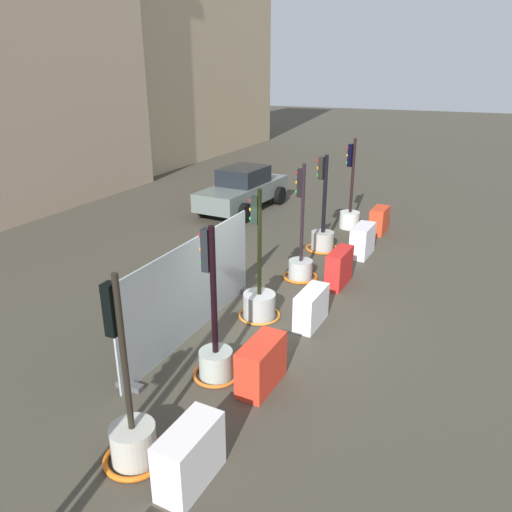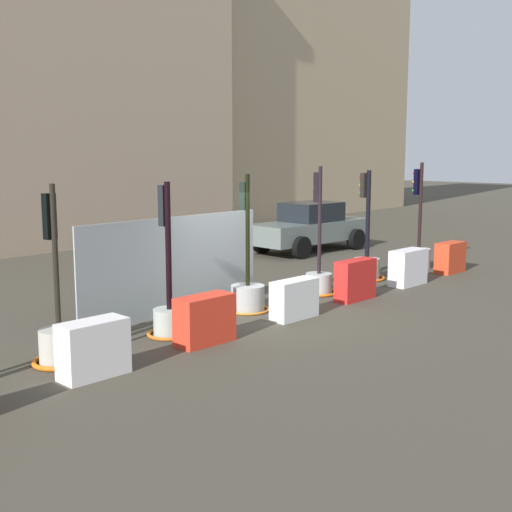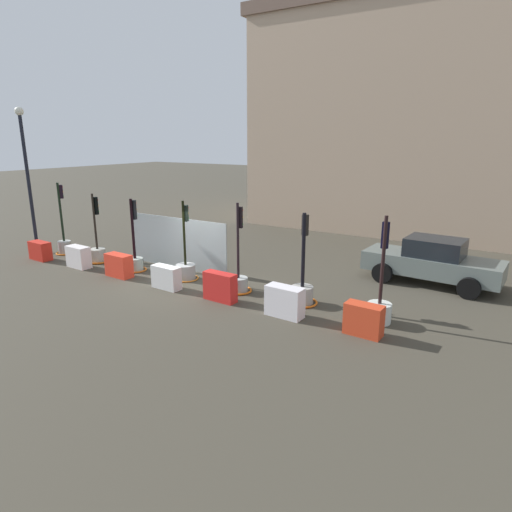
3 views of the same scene
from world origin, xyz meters
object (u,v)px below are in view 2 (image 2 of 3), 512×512
at_px(construction_barrier_3, 294,299).
at_px(construction_barrier_6, 450,257).
at_px(traffic_light_3, 248,292).
at_px(traffic_light_4, 319,276).
at_px(car_grey_saloon, 310,227).
at_px(traffic_light_5, 367,262).
at_px(construction_barrier_1, 93,349).
at_px(construction_barrier_4, 355,280).
at_px(construction_barrier_5, 408,267).
at_px(traffic_light_1, 59,336).
at_px(traffic_light_6, 418,249).
at_px(construction_barrier_2, 205,320).
at_px(traffic_light_2, 169,309).

height_order(construction_barrier_3, construction_barrier_6, construction_barrier_6).
xyz_separation_m(traffic_light_3, traffic_light_4, (2.39, -0.09, 0.02)).
bearing_deg(car_grey_saloon, traffic_light_4, -141.15).
xyz_separation_m(traffic_light_3, construction_barrier_6, (7.07, -1.17, 0.02)).
xyz_separation_m(traffic_light_5, construction_barrier_3, (-4.57, -1.21, -0.07)).
bearing_deg(construction_barrier_3, construction_barrier_1, 179.43).
xyz_separation_m(traffic_light_5, construction_barrier_4, (-2.31, -1.17, -0.01)).
distance_m(traffic_light_3, construction_barrier_5, 4.87).
bearing_deg(construction_barrier_5, traffic_light_3, 166.21).
distance_m(traffic_light_1, traffic_light_6, 11.79).
bearing_deg(construction_barrier_3, construction_barrier_2, 178.41).
bearing_deg(construction_barrier_3, traffic_light_3, 96.44).
distance_m(construction_barrier_2, car_grey_saloon, 11.32).
distance_m(traffic_light_2, construction_barrier_3, 2.66).
xyz_separation_m(traffic_light_4, construction_barrier_6, (4.68, -1.07, -0.00)).
height_order(traffic_light_3, construction_barrier_4, traffic_light_3).
xyz_separation_m(traffic_light_6, construction_barrier_6, (-0.10, -1.03, -0.13)).
distance_m(traffic_light_4, construction_barrier_2, 4.80).
xyz_separation_m(traffic_light_6, construction_barrier_3, (-7.04, -1.02, -0.15)).
distance_m(traffic_light_2, car_grey_saloon, 11.00).
height_order(construction_barrier_2, construction_barrier_4, construction_barrier_4).
xyz_separation_m(traffic_light_1, traffic_light_5, (9.32, 0.23, 0.02)).
bearing_deg(construction_barrier_3, construction_barrier_4, 0.89).
bearing_deg(construction_barrier_1, traffic_light_3, 13.52).
relative_size(traffic_light_3, construction_barrier_1, 2.74).
bearing_deg(traffic_light_2, construction_barrier_5, -7.50).
relative_size(traffic_light_2, construction_barrier_5, 2.49).
bearing_deg(traffic_light_1, car_grey_saloon, 19.51).
bearing_deg(construction_barrier_3, traffic_light_1, 168.39).
relative_size(traffic_light_6, construction_barrier_3, 2.79).
distance_m(traffic_light_6, construction_barrier_1, 11.83).
xyz_separation_m(traffic_light_6, construction_barrier_4, (-4.78, -0.99, -0.09)).
bearing_deg(construction_barrier_2, car_grey_saloon, 27.80).
relative_size(traffic_light_1, traffic_light_2, 1.02).
bearing_deg(construction_barrier_4, construction_barrier_2, 179.60).
bearing_deg(car_grey_saloon, traffic_light_6, -97.06).
bearing_deg(construction_barrier_1, traffic_light_5, 7.09).
height_order(construction_barrier_5, construction_barrier_6, construction_barrier_5).
distance_m(construction_barrier_3, construction_barrier_6, 6.94).
height_order(traffic_light_1, traffic_light_2, traffic_light_1).
bearing_deg(traffic_light_3, construction_barrier_4, -25.14).
distance_m(traffic_light_6, car_grey_saloon, 4.36).
bearing_deg(construction_barrier_4, construction_barrier_5, -0.93).
distance_m(traffic_light_2, construction_barrier_4, 4.84).
distance_m(construction_barrier_2, construction_barrier_5, 7.03).
bearing_deg(construction_barrier_4, traffic_light_3, 154.86).
bearing_deg(construction_barrier_6, construction_barrier_3, 179.92).
distance_m(traffic_light_2, construction_barrier_2, 0.87).
xyz_separation_m(traffic_light_5, traffic_light_6, (2.47, -0.18, 0.08)).
bearing_deg(construction_barrier_5, construction_barrier_3, 179.97).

